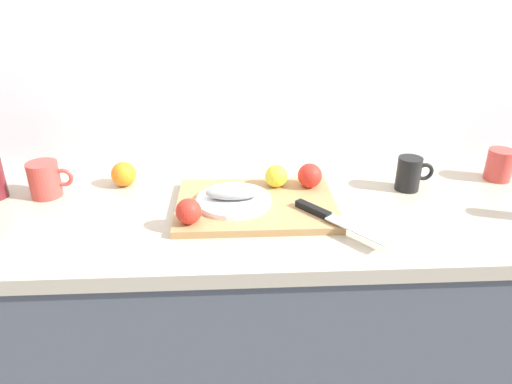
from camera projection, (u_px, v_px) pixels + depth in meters
name	position (u px, v px, depth m)	size (l,w,h in m)	color
back_wall	(219.00, 61.00, 1.44)	(3.20, 0.05, 2.50)	white
kitchen_counter	(226.00, 334.00, 1.50)	(2.00, 0.60, 0.90)	#4C5159
cutting_board	(256.00, 205.00, 1.31)	(0.44, 0.31, 0.02)	tan
white_plate	(234.00, 200.00, 1.30)	(0.21, 0.21, 0.01)	white
fish_fillet	(234.00, 192.00, 1.29)	(0.16, 0.07, 0.04)	#999E99
chef_knife	(328.00, 216.00, 1.21)	(0.21, 0.24, 0.02)	silver
lemon_0	(276.00, 176.00, 1.39)	(0.07, 0.07, 0.07)	yellow
tomato_0	(189.00, 211.00, 1.19)	(0.07, 0.07, 0.07)	red
tomato_1	(310.00, 176.00, 1.38)	(0.07, 0.07, 0.07)	red
coffee_mug_0	(410.00, 174.00, 1.41)	(0.11, 0.07, 0.10)	black
coffee_mug_1	(45.00, 179.00, 1.36)	(0.13, 0.09, 0.10)	#CC3F38
coffee_mug_2	(500.00, 165.00, 1.47)	(0.12, 0.08, 0.10)	#CC3F38
orange_1	(124.00, 174.00, 1.44)	(0.08, 0.08, 0.08)	orange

